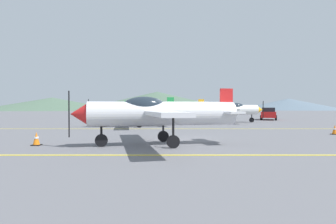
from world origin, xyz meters
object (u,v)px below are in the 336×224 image
Objects in this scene: traffic_cone_side at (37,139)px; car_sedan at (269,113)px; airplane_near at (157,113)px; airplane_mid at (133,110)px; airplane_far at (231,109)px; airplane_back at (151,109)px; traffic_cone_front at (335,130)px.

car_sedan is at bearing 52.19° from traffic_cone_side.
airplane_near is at bearing -119.40° from car_sedan.
airplane_near is 28.11m from car_sedan.
car_sedan is at bearing 60.60° from airplane_near.
airplane_mid and airplane_far have the same top height.
airplane_near reaches higher than car_sedan.
car_sedan is (15.55, -0.27, -0.59)m from airplane_back.
traffic_cone_side is (-5.28, -0.11, -1.14)m from airplane_near.
car_sedan is (13.80, 24.48, -0.59)m from airplane_near.
airplane_mid is 1.00× the size of airplane_far.
traffic_cone_side is (-2.76, -11.62, -1.14)m from airplane_mid.
traffic_cone_side is (-19.08, -24.59, -0.56)m from car_sedan.
car_sedan is 20.01m from traffic_cone_front.
airplane_far is at bearing 55.41° from traffic_cone_side.
airplane_far is at bearing 34.05° from airplane_mid.
airplane_mid is at bearing 102.38° from airplane_near.
airplane_back is 14.37× the size of traffic_cone_side.
airplane_back reaches higher than traffic_cone_side.
airplane_mid is 14.89m from traffic_cone_front.
airplane_mid is 1.00× the size of airplane_back.
airplane_back is at bearing 121.82° from traffic_cone_front.
airplane_far is at bearing -35.96° from airplane_back.
airplane_mid is 1.82× the size of car_sedan.
car_sedan is at bearing -1.01° from airplane_back.
airplane_near is 1.00× the size of airplane_back.
airplane_back is 23.60m from traffic_cone_front.
airplane_back is 25.14m from traffic_cone_side.
airplane_far is (9.85, 6.66, 0.00)m from airplane_mid.
traffic_cone_front is at bearing -27.21° from airplane_mid.
airplane_far is at bearing 103.99° from traffic_cone_front.
traffic_cone_front is at bearing 23.89° from airplane_near.
traffic_cone_front is at bearing -98.98° from car_sedan.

